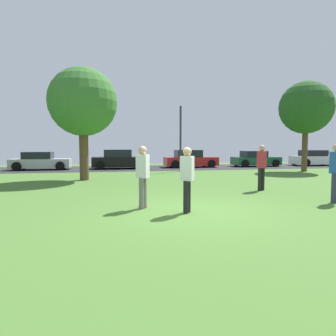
% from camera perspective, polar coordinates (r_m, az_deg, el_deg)
% --- Properties ---
extents(ground_plane, '(44.00, 44.00, 0.00)m').
position_cam_1_polar(ground_plane, '(7.93, 5.09, -8.44)').
color(ground_plane, '#47702D').
extents(road_strip, '(44.00, 6.40, 0.01)m').
position_cam_1_polar(road_strip, '(23.59, -5.87, -0.01)').
color(road_strip, '#28282B').
rests_on(road_strip, ground_plane).
extents(maple_tree_near, '(3.61, 3.61, 6.24)m').
position_cam_1_polar(maple_tree_near, '(22.70, 25.37, 10.57)').
color(maple_tree_near, brown).
rests_on(maple_tree_near, ground_plane).
extents(birch_tree_lone, '(3.48, 3.48, 5.74)m').
position_cam_1_polar(birch_tree_lone, '(15.82, -16.30, 12.17)').
color(birch_tree_lone, brown).
rests_on(birch_tree_lone, ground_plane).
extents(person_thrower, '(0.39, 0.36, 1.75)m').
position_cam_1_polar(person_thrower, '(8.15, -4.96, -1.16)').
color(person_thrower, slate).
rests_on(person_thrower, ground_plane).
extents(person_catcher, '(0.39, 0.36, 1.72)m').
position_cam_1_polar(person_catcher, '(7.60, 3.75, -1.70)').
color(person_catcher, black).
rests_on(person_catcher, ground_plane).
extents(person_bystander, '(0.30, 0.37, 1.80)m').
position_cam_1_polar(person_bystander, '(12.06, 17.81, 0.55)').
color(person_bystander, black).
rests_on(person_bystander, ground_plane).
extents(person_walking, '(0.30, 0.37, 1.82)m').
position_cam_1_polar(person_walking, '(10.37, 29.98, -0.29)').
color(person_walking, '#2D334C').
rests_on(person_walking, ground_plane).
extents(frisbee_disc, '(0.27, 0.27, 0.03)m').
position_cam_1_polar(frisbee_disc, '(8.52, -4.89, -7.46)').
color(frisbee_disc, '#EA2D6B').
rests_on(frisbee_disc, ground_plane).
extents(parked_car_silver, '(4.20, 1.94, 1.33)m').
position_cam_1_polar(parked_car_silver, '(23.83, -23.63, 1.17)').
color(parked_car_silver, '#B7B7BC').
rests_on(parked_car_silver, ground_plane).
extents(parked_car_black, '(4.35, 2.10, 1.49)m').
position_cam_1_polar(parked_car_black, '(23.30, -9.40, 1.57)').
color(parked_car_black, black).
rests_on(parked_car_black, ground_plane).
extents(parked_car_red, '(4.38, 2.07, 1.45)m').
position_cam_1_polar(parked_car_red, '(24.65, 4.32, 1.70)').
color(parked_car_red, '#B21E1E').
rests_on(parked_car_red, ground_plane).
extents(parked_car_green, '(4.04, 1.96, 1.35)m').
position_cam_1_polar(parked_car_green, '(26.67, 16.67, 1.64)').
color(parked_car_green, '#195633').
rests_on(parked_car_green, ground_plane).
extents(parked_car_white, '(4.22, 1.94, 1.40)m').
position_cam_1_polar(parked_car_white, '(29.86, 26.68, 1.67)').
color(parked_car_white, white).
rests_on(parked_car_white, ground_plane).
extents(street_lamp_post, '(0.14, 0.14, 4.50)m').
position_cam_1_polar(street_lamp_post, '(20.20, 2.46, 5.68)').
color(street_lamp_post, '#2D2D33').
rests_on(street_lamp_post, ground_plane).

